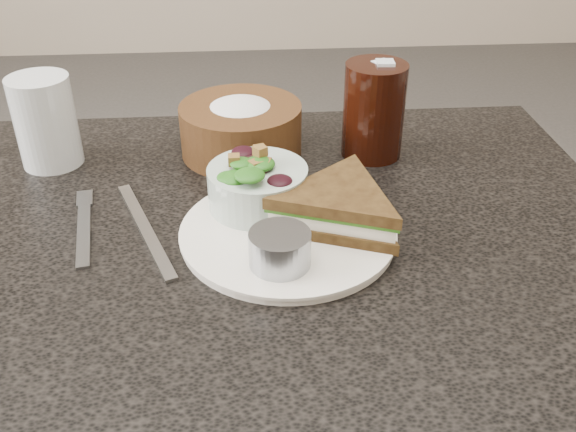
{
  "coord_description": "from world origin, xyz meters",
  "views": [
    {
      "loc": [
        0.02,
        -0.66,
        1.19
      ],
      "look_at": [
        0.06,
        -0.02,
        0.78
      ],
      "focal_mm": 40.0,
      "sensor_mm": 36.0,
      "label": 1
    }
  ],
  "objects_px": {
    "sandwich": "(339,207)",
    "water_glass": "(46,121)",
    "dining_table": "(245,429)",
    "dinner_plate": "(288,233)",
    "dressing_ramekin": "(280,249)",
    "cola_glass": "(374,107)",
    "bread_basket": "(241,121)",
    "salad_bowl": "(258,180)"
  },
  "relations": [
    {
      "from": "sandwich",
      "to": "water_glass",
      "type": "height_order",
      "value": "water_glass"
    },
    {
      "from": "dining_table",
      "to": "sandwich",
      "type": "bearing_deg",
      "value": -7.87
    },
    {
      "from": "water_glass",
      "to": "dining_table",
      "type": "bearing_deg",
      "value": -36.5
    },
    {
      "from": "sandwich",
      "to": "water_glass",
      "type": "distance_m",
      "value": 0.44
    },
    {
      "from": "dinner_plate",
      "to": "dressing_ramekin",
      "type": "xyz_separation_m",
      "value": [
        -0.01,
        -0.07,
        0.03
      ]
    },
    {
      "from": "cola_glass",
      "to": "water_glass",
      "type": "height_order",
      "value": "cola_glass"
    },
    {
      "from": "sandwich",
      "to": "bread_basket",
      "type": "distance_m",
      "value": 0.25
    },
    {
      "from": "dinner_plate",
      "to": "salad_bowl",
      "type": "bearing_deg",
      "value": 120.04
    },
    {
      "from": "dining_table",
      "to": "bread_basket",
      "type": "bearing_deg",
      "value": 86.69
    },
    {
      "from": "bread_basket",
      "to": "water_glass",
      "type": "distance_m",
      "value": 0.28
    },
    {
      "from": "water_glass",
      "to": "sandwich",
      "type": "bearing_deg",
      "value": -28.6
    },
    {
      "from": "cola_glass",
      "to": "bread_basket",
      "type": "bearing_deg",
      "value": 174.23
    },
    {
      "from": "dining_table",
      "to": "water_glass",
      "type": "relative_size",
      "value": 7.7
    },
    {
      "from": "sandwich",
      "to": "dressing_ramekin",
      "type": "relative_size",
      "value": 2.71
    },
    {
      "from": "salad_bowl",
      "to": "dining_table",
      "type": "bearing_deg",
      "value": -132.0
    },
    {
      "from": "bread_basket",
      "to": "water_glass",
      "type": "relative_size",
      "value": 1.38
    },
    {
      "from": "salad_bowl",
      "to": "water_glass",
      "type": "height_order",
      "value": "water_glass"
    },
    {
      "from": "salad_bowl",
      "to": "cola_glass",
      "type": "relative_size",
      "value": 0.83
    },
    {
      "from": "salad_bowl",
      "to": "dressing_ramekin",
      "type": "relative_size",
      "value": 1.83
    },
    {
      "from": "dinner_plate",
      "to": "dressing_ramekin",
      "type": "bearing_deg",
      "value": -101.52
    },
    {
      "from": "dining_table",
      "to": "sandwich",
      "type": "relative_size",
      "value": 5.37
    },
    {
      "from": "dinner_plate",
      "to": "sandwich",
      "type": "xyz_separation_m",
      "value": [
        0.06,
        0.01,
        0.03
      ]
    },
    {
      "from": "dining_table",
      "to": "bread_basket",
      "type": "height_order",
      "value": "bread_basket"
    },
    {
      "from": "bread_basket",
      "to": "cola_glass",
      "type": "distance_m",
      "value": 0.2
    },
    {
      "from": "sandwich",
      "to": "salad_bowl",
      "type": "xyz_separation_m",
      "value": [
        -0.1,
        0.05,
        0.01
      ]
    },
    {
      "from": "dressing_ramekin",
      "to": "bread_basket",
      "type": "height_order",
      "value": "bread_basket"
    },
    {
      "from": "cola_glass",
      "to": "dressing_ramekin",
      "type": "bearing_deg",
      "value": -118.74
    },
    {
      "from": "dressing_ramekin",
      "to": "cola_glass",
      "type": "distance_m",
      "value": 0.32
    },
    {
      "from": "dining_table",
      "to": "dressing_ramekin",
      "type": "relative_size",
      "value": 14.58
    },
    {
      "from": "salad_bowl",
      "to": "bread_basket",
      "type": "height_order",
      "value": "bread_basket"
    },
    {
      "from": "dining_table",
      "to": "water_glass",
      "type": "height_order",
      "value": "water_glass"
    },
    {
      "from": "dinner_plate",
      "to": "bread_basket",
      "type": "relative_size",
      "value": 1.44
    },
    {
      "from": "dinner_plate",
      "to": "cola_glass",
      "type": "height_order",
      "value": "cola_glass"
    },
    {
      "from": "dinner_plate",
      "to": "sandwich",
      "type": "height_order",
      "value": "sandwich"
    },
    {
      "from": "dressing_ramekin",
      "to": "dinner_plate",
      "type": "bearing_deg",
      "value": 78.48
    },
    {
      "from": "cola_glass",
      "to": "dining_table",
      "type": "bearing_deg",
      "value": -137.4
    },
    {
      "from": "dining_table",
      "to": "dressing_ramekin",
      "type": "bearing_deg",
      "value": -61.52
    },
    {
      "from": "dining_table",
      "to": "sandwich",
      "type": "distance_m",
      "value": 0.43
    },
    {
      "from": "dining_table",
      "to": "bread_basket",
      "type": "distance_m",
      "value": 0.47
    },
    {
      "from": "dinner_plate",
      "to": "cola_glass",
      "type": "bearing_deg",
      "value": 56.56
    },
    {
      "from": "dinner_plate",
      "to": "water_glass",
      "type": "bearing_deg",
      "value": 146.28
    },
    {
      "from": "dinner_plate",
      "to": "dressing_ramekin",
      "type": "relative_size",
      "value": 3.75
    }
  ]
}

